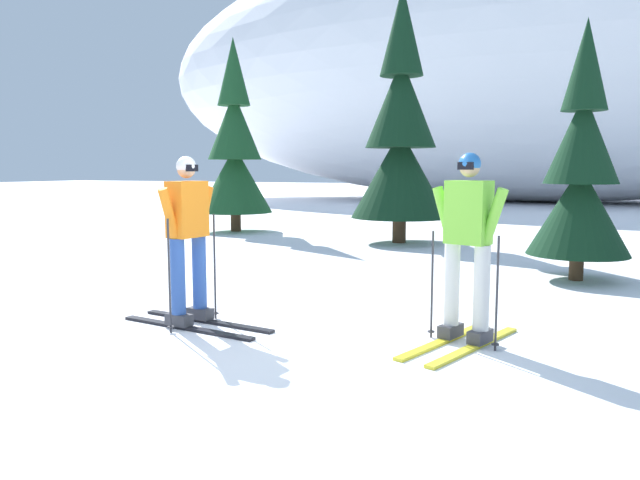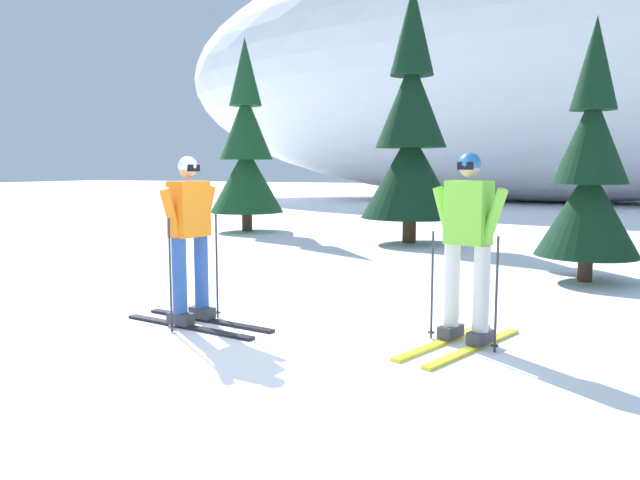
{
  "view_description": "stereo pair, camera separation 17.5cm",
  "coord_description": "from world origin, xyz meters",
  "px_view_note": "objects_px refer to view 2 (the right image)",
  "views": [
    {
      "loc": [
        2.47,
        -4.58,
        1.66
      ],
      "look_at": [
        0.11,
        1.02,
        0.95
      ],
      "focal_mm": 34.56,
      "sensor_mm": 36.0,
      "label": 1
    },
    {
      "loc": [
        2.63,
        -4.51,
        1.66
      ],
      "look_at": [
        0.11,
        1.02,
        0.95
      ],
      "focal_mm": 34.56,
      "sensor_mm": 36.0,
      "label": 2
    }
  ],
  "objects_px": {
    "skier_orange_jacket": "(190,237)",
    "skier_lime_jacket": "(467,245)",
    "pine_tree_center_right": "(590,173)",
    "pine_tree_center_left": "(411,137)",
    "pine_tree_far_left": "(246,152)"
  },
  "relations": [
    {
      "from": "pine_tree_far_left",
      "to": "pine_tree_center_right",
      "type": "relative_size",
      "value": 1.31
    },
    {
      "from": "pine_tree_center_left",
      "to": "pine_tree_far_left",
      "type": "bearing_deg",
      "value": 171.14
    },
    {
      "from": "pine_tree_center_right",
      "to": "pine_tree_center_left",
      "type": "bearing_deg",
      "value": 136.56
    },
    {
      "from": "skier_lime_jacket",
      "to": "pine_tree_center_left",
      "type": "xyz_separation_m",
      "value": [
        -2.73,
        7.49,
        1.39
      ]
    },
    {
      "from": "skier_lime_jacket",
      "to": "pine_tree_center_left",
      "type": "distance_m",
      "value": 8.1
    },
    {
      "from": "skier_lime_jacket",
      "to": "pine_tree_far_left",
      "type": "xyz_separation_m",
      "value": [
        -7.37,
        8.22,
        1.14
      ]
    },
    {
      "from": "pine_tree_far_left",
      "to": "pine_tree_center_left",
      "type": "relative_size",
      "value": 0.89
    },
    {
      "from": "skier_lime_jacket",
      "to": "pine_tree_center_right",
      "type": "distance_m",
      "value": 4.16
    },
    {
      "from": "pine_tree_center_left",
      "to": "pine_tree_center_right",
      "type": "distance_m",
      "value": 5.14
    },
    {
      "from": "skier_lime_jacket",
      "to": "pine_tree_far_left",
      "type": "height_order",
      "value": "pine_tree_far_left"
    },
    {
      "from": "pine_tree_center_left",
      "to": "pine_tree_center_right",
      "type": "xyz_separation_m",
      "value": [
        3.69,
        -3.5,
        -0.75
      ]
    },
    {
      "from": "skier_lime_jacket",
      "to": "pine_tree_center_right",
      "type": "xyz_separation_m",
      "value": [
        0.96,
        4.0,
        0.65
      ]
    },
    {
      "from": "skier_orange_jacket",
      "to": "pine_tree_center_left",
      "type": "relative_size",
      "value": 0.32
    },
    {
      "from": "skier_orange_jacket",
      "to": "skier_lime_jacket",
      "type": "bearing_deg",
      "value": 8.98
    },
    {
      "from": "pine_tree_far_left",
      "to": "pine_tree_center_right",
      "type": "bearing_deg",
      "value": -26.85
    }
  ]
}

